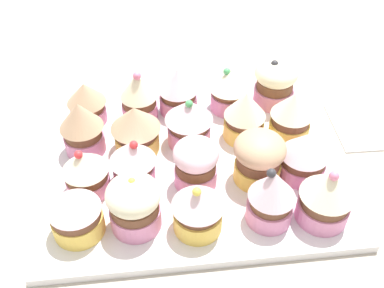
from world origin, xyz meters
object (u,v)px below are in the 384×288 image
object	(u,v)px
cupcake_18	(134,204)
napkin	(384,124)
cupcake_2	(178,90)
cupcake_12	(197,163)
cupcake_13	(133,161)
cupcake_3	(139,96)
cupcake_11	(259,157)
cupcake_6	(245,115)
cupcake_4	(87,102)
cupcake_1	(229,89)
cupcake_8	(136,128)
cupcake_9	(82,127)
cupcake_7	(187,121)
baking_tray	(192,163)
cupcake_15	(327,195)
cupcake_5	(291,115)
cupcake_17	(198,207)
cupcake_14	(86,171)
cupcake_19	(75,211)
cupcake_16	(272,197)
cupcake_10	(304,154)
cupcake_0	(275,82)

from	to	relation	value
cupcake_18	napkin	size ratio (longest dim) A/B	0.49
napkin	cupcake_2	bearing A→B (deg)	-10.58
cupcake_12	cupcake_13	xyz separation A→B (cm)	(7.96, -1.39, -0.15)
cupcake_3	cupcake_11	size ratio (longest dim) A/B	1.12
napkin	cupcake_6	bearing A→B (deg)	3.00
cupcake_4	cupcake_12	distance (cm)	20.29
cupcake_6	cupcake_11	size ratio (longest dim) A/B	1.05
cupcake_1	cupcake_18	bearing A→B (deg)	54.83
cupcake_8	cupcake_9	distance (cm)	7.16
cupcake_7	cupcake_9	world-z (taller)	cupcake_9
cupcake_11	baking_tray	bearing A→B (deg)	-27.51
cupcake_18	cupcake_15	bearing A→B (deg)	176.34
cupcake_3	cupcake_15	xyz separation A→B (cm)	(-21.00, 21.41, 0.04)
cupcake_5	napkin	world-z (taller)	cupcake_5
cupcake_1	cupcake_15	size ratio (longest dim) A/B	0.86
cupcake_1	cupcake_5	size ratio (longest dim) A/B	0.94
cupcake_3	cupcake_2	bearing A→B (deg)	-171.77
cupcake_17	cupcake_12	bearing A→B (deg)	-96.34
cupcake_3	cupcake_12	xyz separation A→B (cm)	(-6.86, 14.28, -0.24)
cupcake_3	cupcake_13	xyz separation A→B (cm)	(1.09, 12.89, -0.39)
cupcake_14	cupcake_1	bearing A→B (deg)	-144.72
cupcake_19	cupcake_7	bearing A→B (deg)	-135.82
cupcake_1	napkin	size ratio (longest dim) A/B	0.45
cupcake_19	cupcake_11	bearing A→B (deg)	-165.24
cupcake_2	cupcake_16	xyz separation A→B (cm)	(-8.82, 21.72, 0.16)
cupcake_3	cupcake_9	bearing A→B (deg)	39.69
baking_tray	cupcake_10	distance (cm)	15.07
cupcake_6	cupcake_18	world-z (taller)	same
cupcake_13	cupcake_17	xyz separation A→B (cm)	(-7.19, 8.33, 0.17)
cupcake_10	cupcake_13	xyz separation A→B (cm)	(21.68, -1.26, -0.01)
baking_tray	cupcake_2	world-z (taller)	cupcake_2
cupcake_11	napkin	xyz separation A→B (cm)	(-21.90, -9.35, -4.69)
cupcake_17	cupcake_8	bearing A→B (deg)	-64.98
cupcake_19	cupcake_4	bearing A→B (deg)	-90.57
cupcake_7	cupcake_6	bearing A→B (deg)	-177.94
cupcake_12	cupcake_6	bearing A→B (deg)	-132.83
cupcake_7	cupcake_19	size ratio (longest dim) A/B	1.08
cupcake_5	cupcake_10	bearing A→B (deg)	87.51
cupcake_1	cupcake_14	size ratio (longest dim) A/B	1.02
cupcake_0	cupcake_19	xyz separation A→B (cm)	(28.37, 21.49, -0.25)
cupcake_5	cupcake_7	xyz separation A→B (cm)	(14.44, -0.38, -0.00)
cupcake_9	cupcake_13	bearing A→B (deg)	135.60
cupcake_0	cupcake_7	bearing A→B (deg)	28.50
cupcake_10	cupcake_13	bearing A→B (deg)	-3.33
baking_tray	cupcake_3	world-z (taller)	cupcake_3
cupcake_15	cupcake_11	bearing A→B (deg)	-48.44
cupcake_15	cupcake_17	size ratio (longest dim) A/B	1.09
cupcake_9	cupcake_14	distance (cm)	7.52
cupcake_6	cupcake_15	distance (cm)	16.68
cupcake_14	cupcake_17	size ratio (longest dim) A/B	0.92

